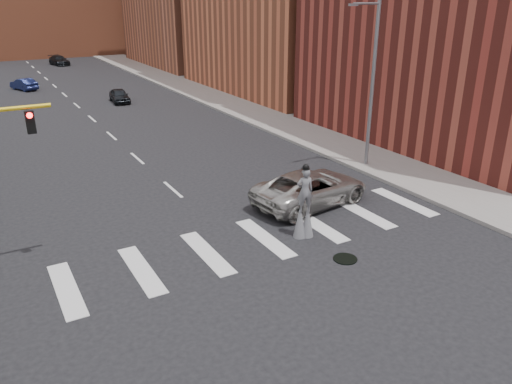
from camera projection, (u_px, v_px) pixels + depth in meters
name	position (u px, v px, depth m)	size (l,w,h in m)	color
ground_plane	(249.00, 256.00, 18.84)	(160.00, 160.00, 0.00)	black
sidewalk_right	(236.00, 104.00, 44.77)	(5.00, 90.00, 0.18)	gray
manhole	(345.00, 259.00, 18.59)	(0.90, 0.90, 0.04)	black
streetlight	(371.00, 81.00, 26.91)	(2.05, 0.20, 9.00)	slate
stilt_performer	(304.00, 208.00, 19.92)	(0.83, 0.61, 3.11)	#362515
suv_crossing	(311.00, 188.00, 23.25)	(2.70, 5.86, 1.63)	#A7A49E
car_near	(119.00, 96.00, 45.80)	(1.46, 3.62, 1.23)	black
car_mid	(24.00, 84.00, 51.86)	(1.28, 3.67, 1.21)	navy
car_far	(59.00, 60.00, 70.60)	(1.80, 4.44, 1.29)	black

